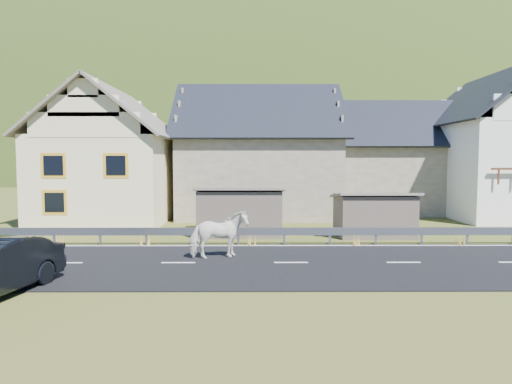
{
  "coord_description": "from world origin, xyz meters",
  "views": [
    {
      "loc": [
        -1.33,
        -15.95,
        3.67
      ],
      "look_at": [
        -1.23,
        2.7,
        2.37
      ],
      "focal_mm": 32.0,
      "sensor_mm": 36.0,
      "label": 1
    }
  ],
  "objects": [
    {
      "name": "conifer_patch",
      "position": [
        -55.0,
        110.0,
        6.0
      ],
      "size": [
        76.0,
        50.0,
        28.0
      ],
      "primitive_type": "ellipsoid",
      "color": "black",
      "rests_on": "ground"
    },
    {
      "name": "house_white",
      "position": [
        15.0,
        14.0,
        5.06
      ],
      "size": [
        8.8,
        10.8,
        9.7
      ],
      "color": "white",
      "rests_on": "ground"
    },
    {
      "name": "guardrail",
      "position": [
        -0.0,
        3.68,
        0.56
      ],
      "size": [
        28.1,
        0.09,
        0.75
      ],
      "color": "#93969B",
      "rests_on": "ground"
    },
    {
      "name": "road",
      "position": [
        0.0,
        0.0,
        0.02
      ],
      "size": [
        60.0,
        7.0,
        0.04
      ],
      "primitive_type": "cube",
      "color": "black",
      "rests_on": "ground"
    },
    {
      "name": "house_stone_b",
      "position": [
        9.0,
        17.0,
        4.24
      ],
      "size": [
        9.8,
        8.8,
        8.1
      ],
      "color": "tan",
      "rests_on": "ground"
    },
    {
      "name": "lane_markings",
      "position": [
        0.0,
        0.0,
        0.04
      ],
      "size": [
        60.0,
        6.6,
        0.01
      ],
      "primitive_type": "cube",
      "color": "silver",
      "rests_on": "road"
    },
    {
      "name": "shed_left",
      "position": [
        -2.0,
        6.5,
        1.1
      ],
      "size": [
        4.3,
        3.3,
        2.4
      ],
      "primitive_type": "cube",
      "color": "#726356",
      "rests_on": "ground"
    },
    {
      "name": "house_stone_a",
      "position": [
        -1.0,
        15.0,
        4.63
      ],
      "size": [
        10.8,
        9.8,
        8.9
      ],
      "color": "tan",
      "rests_on": "ground"
    },
    {
      "name": "ground",
      "position": [
        0.0,
        0.0,
        0.0
      ],
      "size": [
        160.0,
        160.0,
        0.0
      ],
      "primitive_type": "plane",
      "color": "#384A16",
      "rests_on": "ground"
    },
    {
      "name": "mountain",
      "position": [
        5.0,
        180.0,
        -20.0
      ],
      "size": [
        440.0,
        280.0,
        260.0
      ],
      "primitive_type": "ellipsoid",
      "color": "#2B3A13",
      "rests_on": "ground"
    },
    {
      "name": "horse",
      "position": [
        -2.62,
        0.77,
        0.92
      ],
      "size": [
        1.53,
        2.28,
        1.77
      ],
      "primitive_type": "imported",
      "rotation": [
        0.0,
        0.0,
        1.87
      ],
      "color": "white",
      "rests_on": "road"
    },
    {
      "name": "house_cream",
      "position": [
        -10.0,
        12.0,
        4.36
      ],
      "size": [
        7.8,
        9.8,
        8.3
      ],
      "color": "#F3E6B5",
      "rests_on": "ground"
    },
    {
      "name": "shed_right",
      "position": [
        4.5,
        6.0,
        1.0
      ],
      "size": [
        3.8,
        2.9,
        2.2
      ],
      "primitive_type": "cube",
      "color": "#726356",
      "rests_on": "ground"
    }
  ]
}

